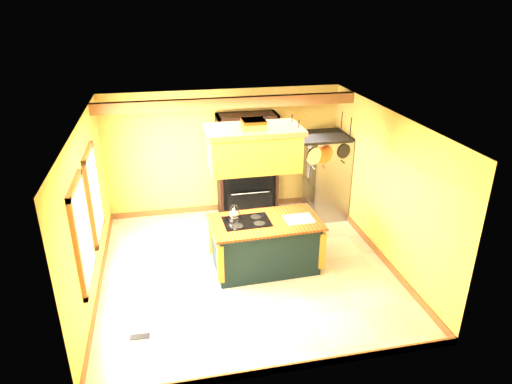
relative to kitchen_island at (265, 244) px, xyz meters
name	(u,v)px	position (x,y,z in m)	size (l,w,h in m)	color
floor	(246,268)	(-0.33, 0.03, -0.47)	(5.00, 5.00, 0.00)	beige
ceiling	(245,119)	(-0.33, 0.03, 2.23)	(5.00, 5.00, 0.00)	white
wall_back	(224,152)	(-0.33, 2.53, 0.88)	(5.00, 0.02, 2.70)	gold
wall_front	(285,286)	(-0.33, -2.47, 0.88)	(5.00, 0.02, 2.70)	gold
wall_left	(88,213)	(-2.83, 0.03, 0.88)	(0.02, 5.00, 2.70)	gold
wall_right	(385,187)	(2.17, 0.03, 0.88)	(0.02, 5.00, 2.70)	gold
ceiling_beam	(228,103)	(-0.33, 1.73, 2.12)	(5.00, 0.15, 0.20)	brown
window_near	(83,234)	(-2.80, -0.77, 0.93)	(0.06, 1.06, 1.56)	brown
window_far	(94,194)	(-2.80, 0.63, 0.93)	(0.06, 1.06, 1.56)	brown
kitchen_island	(265,244)	(0.00, 0.00, 0.00)	(1.93, 1.11, 1.11)	#13272D
range_hood	(254,147)	(-0.20, 0.00, 1.79)	(1.50, 0.85, 0.80)	#BC882F
pot_rack	(320,144)	(0.91, 0.00, 1.76)	(1.01, 0.48, 0.84)	black
refrigerator	(326,177)	(1.76, 1.85, 0.40)	(0.77, 0.91, 1.78)	gray
hutch	(247,175)	(0.12, 2.29, 0.40)	(1.26, 0.57, 2.23)	black
floor_register	(140,337)	(-2.14, -1.40, -0.46)	(0.28, 0.12, 0.01)	black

